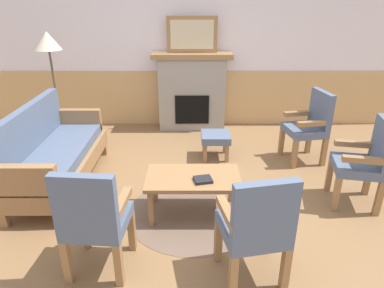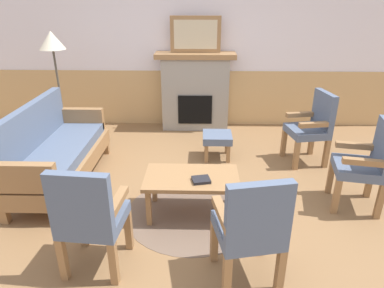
{
  "view_description": "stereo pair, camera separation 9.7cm",
  "coord_description": "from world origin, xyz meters",
  "px_view_note": "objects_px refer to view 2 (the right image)",
  "views": [
    {
      "loc": [
        0.0,
        -3.27,
        2.13
      ],
      "look_at": [
        0.0,
        0.35,
        0.55
      ],
      "focal_mm": 32.01,
      "sensor_mm": 36.0,
      "label": 1
    },
    {
      "loc": [
        0.1,
        -3.27,
        2.13
      ],
      "look_at": [
        0.0,
        0.35,
        0.55
      ],
      "focal_mm": 32.01,
      "sensor_mm": 36.0,
      "label": 2
    }
  ],
  "objects_px": {
    "footstool": "(217,139)",
    "armchair_front_left": "(90,215)",
    "armchair_near_fireplace": "(313,125)",
    "floor_lamp_by_couch": "(53,48)",
    "book_on_table": "(201,180)",
    "coffee_table": "(192,181)",
    "armchair_by_window_left": "(367,161)",
    "framed_picture": "(196,34)",
    "couch": "(57,153)",
    "fireplace": "(195,91)",
    "armchair_front_center": "(251,226)"
  },
  "relations": [
    {
      "from": "couch",
      "to": "book_on_table",
      "type": "xyz_separation_m",
      "value": [
        1.74,
        -0.71,
        0.06
      ]
    },
    {
      "from": "framed_picture",
      "to": "coffee_table",
      "type": "height_order",
      "value": "framed_picture"
    },
    {
      "from": "couch",
      "to": "footstool",
      "type": "xyz_separation_m",
      "value": [
        1.96,
        0.75,
        -0.11
      ]
    },
    {
      "from": "floor_lamp_by_couch",
      "to": "coffee_table",
      "type": "bearing_deg",
      "value": -42.32
    },
    {
      "from": "armchair_near_fireplace",
      "to": "armchair_front_left",
      "type": "xyz_separation_m",
      "value": [
        -2.37,
        -2.11,
        0.0
      ]
    },
    {
      "from": "armchair_near_fireplace",
      "to": "armchair_front_left",
      "type": "relative_size",
      "value": 1.0
    },
    {
      "from": "floor_lamp_by_couch",
      "to": "armchair_front_center",
      "type": "bearing_deg",
      "value": -48.11
    },
    {
      "from": "floor_lamp_by_couch",
      "to": "couch",
      "type": "bearing_deg",
      "value": -73.28
    },
    {
      "from": "book_on_table",
      "to": "armchair_near_fireplace",
      "type": "bearing_deg",
      "value": 42.8
    },
    {
      "from": "couch",
      "to": "armchair_near_fireplace",
      "type": "height_order",
      "value": "same"
    },
    {
      "from": "coffee_table",
      "to": "armchair_by_window_left",
      "type": "relative_size",
      "value": 0.98
    },
    {
      "from": "footstool",
      "to": "armchair_by_window_left",
      "type": "height_order",
      "value": "armchair_by_window_left"
    },
    {
      "from": "armchair_front_center",
      "to": "coffee_table",
      "type": "bearing_deg",
      "value": 116.81
    },
    {
      "from": "framed_picture",
      "to": "armchair_front_center",
      "type": "relative_size",
      "value": 0.82
    },
    {
      "from": "book_on_table",
      "to": "armchair_by_window_left",
      "type": "bearing_deg",
      "value": 9.55
    },
    {
      "from": "footstool",
      "to": "armchair_front_left",
      "type": "distance_m",
      "value": 2.47
    },
    {
      "from": "fireplace",
      "to": "armchair_front_left",
      "type": "xyz_separation_m",
      "value": [
        -0.77,
        -3.4,
        -0.11
      ]
    },
    {
      "from": "framed_picture",
      "to": "book_on_table",
      "type": "height_order",
      "value": "framed_picture"
    },
    {
      "from": "coffee_table",
      "to": "armchair_by_window_left",
      "type": "height_order",
      "value": "armchair_by_window_left"
    },
    {
      "from": "armchair_by_window_left",
      "to": "couch",
      "type": "bearing_deg",
      "value": 173.11
    },
    {
      "from": "book_on_table",
      "to": "footstool",
      "type": "height_order",
      "value": "book_on_table"
    },
    {
      "from": "book_on_table",
      "to": "footstool",
      "type": "relative_size",
      "value": 0.43
    },
    {
      "from": "couch",
      "to": "armchair_near_fireplace",
      "type": "xyz_separation_m",
      "value": [
        3.22,
        0.67,
        0.14
      ]
    },
    {
      "from": "couch",
      "to": "coffee_table",
      "type": "height_order",
      "value": "couch"
    },
    {
      "from": "framed_picture",
      "to": "armchair_front_left",
      "type": "height_order",
      "value": "framed_picture"
    },
    {
      "from": "coffee_table",
      "to": "armchair_by_window_left",
      "type": "distance_m",
      "value": 1.85
    },
    {
      "from": "fireplace",
      "to": "framed_picture",
      "type": "distance_m",
      "value": 0.91
    },
    {
      "from": "armchair_by_window_left",
      "to": "armchair_front_left",
      "type": "height_order",
      "value": "same"
    },
    {
      "from": "armchair_near_fireplace",
      "to": "floor_lamp_by_couch",
      "type": "bearing_deg",
      "value": 171.37
    },
    {
      "from": "fireplace",
      "to": "armchair_front_center",
      "type": "height_order",
      "value": "fireplace"
    },
    {
      "from": "fireplace",
      "to": "book_on_table",
      "type": "distance_m",
      "value": 2.67
    },
    {
      "from": "armchair_near_fireplace",
      "to": "floor_lamp_by_couch",
      "type": "relative_size",
      "value": 0.58
    },
    {
      "from": "framed_picture",
      "to": "armchair_near_fireplace",
      "type": "distance_m",
      "value": 2.29
    },
    {
      "from": "couch",
      "to": "armchair_near_fireplace",
      "type": "relative_size",
      "value": 1.84
    },
    {
      "from": "armchair_near_fireplace",
      "to": "couch",
      "type": "bearing_deg",
      "value": -168.31
    },
    {
      "from": "armchair_by_window_left",
      "to": "armchair_near_fireplace",
      "type": "bearing_deg",
      "value": 102.76
    },
    {
      "from": "armchair_near_fireplace",
      "to": "armchair_front_center",
      "type": "distance_m",
      "value": 2.48
    },
    {
      "from": "armchair_near_fireplace",
      "to": "book_on_table",
      "type": "bearing_deg",
      "value": -137.2
    },
    {
      "from": "armchair_near_fireplace",
      "to": "armchair_front_center",
      "type": "xyz_separation_m",
      "value": [
        -1.11,
        -2.22,
        0.0
      ]
    },
    {
      "from": "armchair_front_left",
      "to": "framed_picture",
      "type": "bearing_deg",
      "value": 77.22
    },
    {
      "from": "book_on_table",
      "to": "floor_lamp_by_couch",
      "type": "distance_m",
      "value": 3.02
    },
    {
      "from": "coffee_table",
      "to": "armchair_front_center",
      "type": "relative_size",
      "value": 0.98
    },
    {
      "from": "fireplace",
      "to": "armchair_front_left",
      "type": "relative_size",
      "value": 1.33
    },
    {
      "from": "armchair_near_fireplace",
      "to": "footstool",
      "type": "bearing_deg",
      "value": 176.44
    },
    {
      "from": "framed_picture",
      "to": "couch",
      "type": "distance_m",
      "value": 2.8
    },
    {
      "from": "footstool",
      "to": "floor_lamp_by_couch",
      "type": "xyz_separation_m",
      "value": [
        -2.32,
        0.47,
        1.17
      ]
    },
    {
      "from": "book_on_table",
      "to": "armchair_front_center",
      "type": "distance_m",
      "value": 0.92
    },
    {
      "from": "armchair_front_center",
      "to": "floor_lamp_by_couch",
      "type": "xyz_separation_m",
      "value": [
        -2.48,
        2.76,
        0.91
      ]
    },
    {
      "from": "footstool",
      "to": "fireplace",
      "type": "bearing_deg",
      "value": 105.34
    },
    {
      "from": "coffee_table",
      "to": "armchair_front_left",
      "type": "height_order",
      "value": "armchair_front_left"
    }
  ]
}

